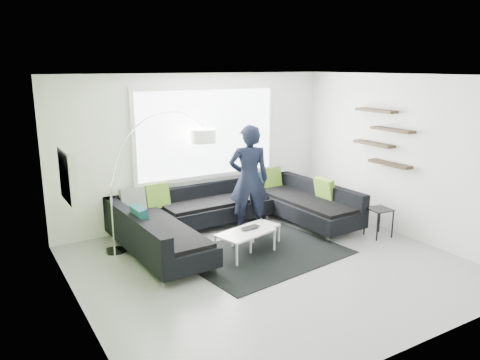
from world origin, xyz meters
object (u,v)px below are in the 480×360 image
at_px(laptop, 252,229).
at_px(person, 249,180).
at_px(sectional_sofa, 237,216).
at_px(arc_lamp, 111,187).
at_px(side_table, 378,222).
at_px(coffee_table, 251,238).

bearing_deg(laptop, person, 50.79).
distance_m(sectional_sofa, arc_lamp, 2.24).
height_order(arc_lamp, person, arc_lamp).
relative_size(arc_lamp, side_table, 4.32).
xyz_separation_m(arc_lamp, person, (2.37, -0.25, -0.13)).
bearing_deg(sectional_sofa, laptop, -105.16).
xyz_separation_m(coffee_table, laptop, (-0.04, -0.09, 0.21)).
bearing_deg(coffee_table, person, 46.16).
bearing_deg(coffee_table, arc_lamp, 138.76).
bearing_deg(side_table, person, 143.56).
bearing_deg(person, side_table, 166.64).
distance_m(sectional_sofa, laptop, 0.77).
xyz_separation_m(coffee_table, side_table, (2.24, -0.63, 0.06)).
relative_size(sectional_sofa, arc_lamp, 1.84).
bearing_deg(arc_lamp, sectional_sofa, -15.58).
distance_m(sectional_sofa, person, 0.66).
relative_size(coffee_table, side_table, 2.29).
height_order(arc_lamp, side_table, arc_lamp).
relative_size(sectional_sofa, laptop, 10.55).
bearing_deg(side_table, laptop, 166.70).
bearing_deg(arc_lamp, laptop, -35.87).
height_order(sectional_sofa, person, person).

